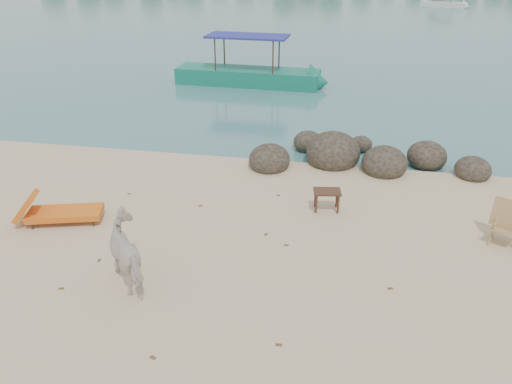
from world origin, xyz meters
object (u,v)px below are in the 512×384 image
(side_table, at_px, (327,202))
(boat_near, at_px, (248,44))
(lounge_chair, at_px, (65,211))
(boulders, at_px, (355,157))
(deck_chair, at_px, (506,226))
(cow, at_px, (131,253))

(side_table, distance_m, boat_near, 12.09)
(lounge_chair, bearing_deg, boulders, 19.47)
(side_table, xyz_separation_m, lounge_chair, (-5.65, -1.59, 0.05))
(side_table, xyz_separation_m, deck_chair, (3.66, -0.76, 0.18))
(lounge_chair, relative_size, deck_chair, 2.30)
(side_table, relative_size, deck_chair, 0.71)
(cow, xyz_separation_m, lounge_chair, (-2.36, 1.75, -0.31))
(cow, bearing_deg, deck_chair, 155.42)
(boat_near, bearing_deg, side_table, -67.23)
(deck_chair, xyz_separation_m, boat_near, (-7.80, 12.02, 1.28))
(boulders, xyz_separation_m, cow, (-3.92, -6.24, 0.39))
(lounge_chair, distance_m, deck_chair, 9.35)
(cow, xyz_separation_m, boat_near, (-0.85, 14.60, 1.10))
(cow, height_order, deck_chair, cow)
(cow, height_order, side_table, cow)
(lounge_chair, relative_size, boat_near, 0.28)
(side_table, relative_size, lounge_chair, 0.31)
(cow, bearing_deg, lounge_chair, -81.52)
(cow, xyz_separation_m, deck_chair, (6.95, 2.58, -0.18))
(lounge_chair, bearing_deg, side_table, -0.43)
(deck_chair, height_order, boat_near, boat_near)
(lounge_chair, height_order, boat_near, boat_near)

